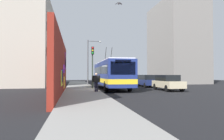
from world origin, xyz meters
name	(u,v)px	position (x,y,z in m)	size (l,w,h in m)	color
ground_plane	(97,91)	(0.00, 0.00, 0.00)	(80.00, 80.00, 0.00)	black
sidewalk_slab	(81,90)	(0.00, 1.60, 0.07)	(48.00, 3.20, 0.15)	gray
graffiti_wall	(61,67)	(-4.05, 3.35, 2.18)	(13.84, 0.32, 4.36)	maroon
building_far_left	(26,44)	(10.76, 9.20, 6.05)	(12.71, 7.10, 12.11)	#B2A899
building_far_right	(176,43)	(15.19, -17.00, 7.64)	(11.79, 7.27, 15.27)	gray
city_bus	(111,73)	(2.23, -1.80, 1.74)	(11.56, 2.61, 4.90)	navy
parked_car_champagne	(168,82)	(-1.31, -7.00, 0.83)	(4.13, 1.75, 1.58)	#C6B793
parked_car_navy	(148,81)	(4.24, -7.00, 0.83)	(4.23, 1.90, 1.58)	navy
parked_car_black	(135,80)	(9.64, -7.00, 0.84)	(4.88, 1.83, 1.58)	black
parked_car_silver	(125,79)	(15.63, -7.00, 0.83)	(4.15, 1.88, 1.58)	#B7B7BC
pedestrian_at_curb	(96,81)	(-2.98, 0.44, 1.08)	(0.22, 0.65, 1.60)	#1E1E2D
traffic_light	(93,60)	(1.59, 0.35, 3.17)	(0.49, 0.28, 4.52)	#2D382D
street_lamp	(89,59)	(7.63, 0.22, 3.80)	(0.44, 1.96, 6.29)	#4C4C51
flying_pigeons	(119,4)	(-4.55, -1.19, 7.33)	(0.32, 0.53, 0.17)	slate
curbside_puddle	(107,93)	(-2.60, -0.60, 0.00)	(1.37, 1.37, 0.00)	black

